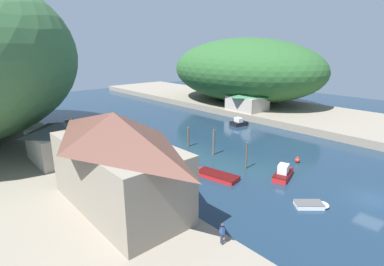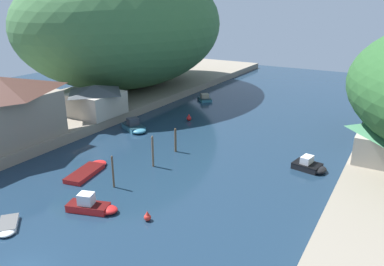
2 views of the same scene
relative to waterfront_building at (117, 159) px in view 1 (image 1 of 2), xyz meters
The scene contains 19 objects.
water_surface 26.73m from the waterfront_building, 38.27° to the left, with size 130.00×130.00×0.00m, color #192D42.
right_bank 51.15m from the waterfront_building, 18.53° to the left, with size 22.00×120.00×1.34m.
hillside_right 55.91m from the waterfront_building, 27.81° to the left, with size 29.22×40.90×15.53m.
waterfront_building is the anchor object (origin of this frame).
boathouse_shed 15.05m from the waterfront_building, 88.08° to the left, with size 7.40×7.70×4.65m.
right_bank_cottage 44.80m from the waterfront_building, 24.04° to the left, with size 6.89×7.90×4.61m.
boat_near_quay 13.72m from the waterfront_building, ahead, with size 3.24×6.51×0.48m.
boat_white_cruiser 18.88m from the waterfront_building, 35.39° to the right, with size 3.34×3.20×0.45m.
boat_small_dinghy 36.85m from the waterfront_building, 22.75° to the left, with size 3.99×2.78×1.53m.
boat_far_right_bank 17.63m from the waterfront_building, 61.78° to the left, with size 5.24×4.09×1.77m.
boat_far_upstream 37.09m from the waterfront_building, 77.12° to the left, with size 4.26×4.27×1.36m.
boat_open_rowboat 20.09m from the waterfront_building, 14.23° to the right, with size 4.98×2.92×1.70m.
mooring_post_second 17.79m from the waterfront_building, ahead, with size 0.20×0.20×3.48m.
mooring_post_middle 19.15m from the waterfront_building, 18.36° to the left, with size 0.25×0.25×3.74m.
mooring_post_fourth 21.16m from the waterfront_building, 32.07° to the left, with size 0.28×0.28×3.12m.
channel_buoy_near 24.89m from the waterfront_building, ahead, with size 0.63×0.63×0.94m.
channel_buoy_far 26.68m from the waterfront_building, 61.69° to the left, with size 0.76×0.76×1.14m.
person_on_quay 6.99m from the waterfront_building, 71.77° to the left, with size 0.26×0.40×1.69m.
person_by_boathouse 10.62m from the waterfront_building, 74.34° to the right, with size 0.33×0.43×1.69m.
Camera 1 is at (-31.47, -8.06, 14.85)m, focal length 28.00 mm.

